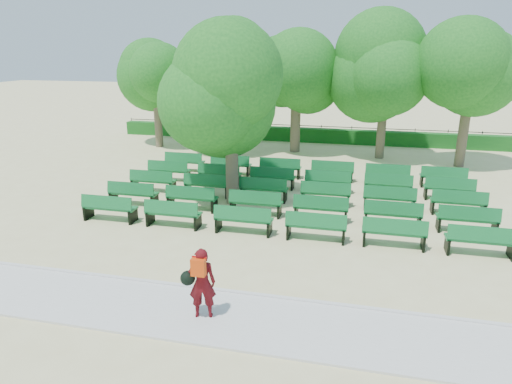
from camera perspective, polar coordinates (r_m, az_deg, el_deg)
ground at (r=17.78m, az=0.37°, el=-2.39°), size 120.00×120.00×0.00m
paving at (r=11.39m, az=-8.28°, el=-14.80°), size 30.00×2.20×0.06m
curb at (r=12.30m, az=-6.31°, el=-11.97°), size 30.00×0.12×0.10m
hedge at (r=31.02m, az=6.21°, el=7.11°), size 26.00×0.70×0.90m
fence at (r=31.50m, az=6.28°, el=6.44°), size 26.00×0.10×1.02m
tree_line at (r=27.23m, az=5.10°, el=4.69°), size 21.80×6.80×7.04m
bench_array at (r=18.81m, az=4.82°, el=-0.98°), size 2.00×0.65×1.25m
tree_among at (r=17.81m, az=-3.16°, el=11.68°), size 4.78×4.78×6.42m
person at (r=10.76m, az=-6.92°, el=-11.10°), size 0.86×0.57×1.74m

